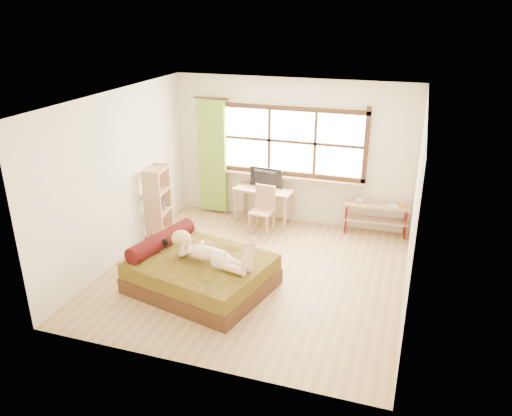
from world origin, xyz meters
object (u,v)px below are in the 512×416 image
(bed, at_px, (199,272))
(chair, at_px, (263,206))
(desk, at_px, (264,193))
(pipe_shelf, at_px, (377,213))
(woman, at_px, (208,245))
(kitten, at_px, (159,242))
(bookshelf, at_px, (158,201))

(bed, xyz_separation_m, chair, (0.30, 2.20, 0.22))
(bed, height_order, chair, chair)
(desk, relative_size, chair, 1.33)
(desk, relative_size, pipe_shelf, 0.99)
(bed, bearing_deg, woman, -3.89)
(kitten, relative_size, pipe_shelf, 0.24)
(kitten, bearing_deg, desk, 84.11)
(desk, xyz_separation_m, chair, (0.11, -0.37, -0.12))
(bed, relative_size, desk, 1.91)
(chair, distance_m, bookshelf, 1.89)
(chair, distance_m, pipe_shelf, 2.04)
(kitten, distance_m, desk, 2.63)
(bed, relative_size, pipe_shelf, 1.88)
(bed, height_order, kitten, bed)
(desk, bearing_deg, woman, -83.87)
(chair, relative_size, pipe_shelf, 0.74)
(bookshelf, bearing_deg, pipe_shelf, 10.79)
(chair, height_order, bookshelf, bookshelf)
(woman, height_order, chair, woman)
(kitten, height_order, chair, chair)
(woman, height_order, bookshelf, bookshelf)
(woman, xyz_separation_m, kitten, (-0.87, 0.15, -0.17))
(woman, bearing_deg, desk, 103.40)
(woman, relative_size, kitten, 4.67)
(desk, bearing_deg, pipe_shelf, 9.44)
(pipe_shelf, xyz_separation_m, bookshelf, (-3.72, -1.22, 0.22))
(woman, bearing_deg, pipe_shelf, 66.24)
(bed, bearing_deg, kitten, -174.13)
(bed, xyz_separation_m, pipe_shelf, (2.28, 2.70, 0.16))
(woman, height_order, pipe_shelf, woman)
(bed, distance_m, bookshelf, 2.09)
(pipe_shelf, bearing_deg, woman, -131.24)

